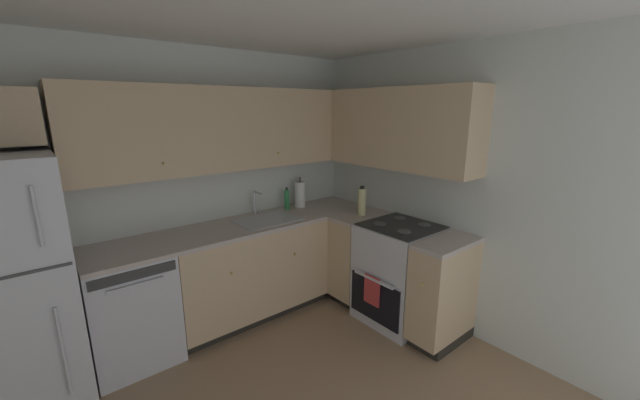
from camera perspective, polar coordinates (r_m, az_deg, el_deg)
wall_back at (r=3.44m, az=-20.31°, el=1.43°), size 3.55×0.05×2.43m
wall_right at (r=3.27m, az=22.03°, el=0.67°), size 0.05×3.42×2.43m
refrigerator at (r=3.00m, az=-41.14°, el=-10.75°), size 0.74×0.78×1.66m
dishwasher at (r=3.26m, az=-27.44°, el=-14.64°), size 0.60×0.63×0.87m
lower_cabinets_back at (r=3.55m, az=-11.05°, el=-10.76°), size 1.42×0.62×0.87m
countertop_back at (r=3.39m, az=-11.42°, el=-3.90°), size 2.63×0.60×0.03m
lower_cabinets_right at (r=3.50m, az=11.69°, el=-11.19°), size 0.62×1.25×0.87m
countertop_right at (r=3.33m, az=12.04°, el=-4.23°), size 0.60×1.25×0.03m
oven_range at (r=3.49m, az=12.22°, el=-10.93°), size 0.68×0.62×1.05m
upper_cabinets_back at (r=3.29m, az=-15.82°, el=10.53°), size 2.31×0.34×0.70m
upper_cabinets_right at (r=3.48m, az=10.20°, el=11.00°), size 0.32×1.80×0.70m
sink at (r=3.47m, az=-8.15°, el=-3.74°), size 0.57×0.40×0.10m
faucet at (r=3.59m, az=-9.92°, el=-0.14°), size 0.07×0.16×0.24m
soap_bottle at (r=3.78m, az=-5.19°, el=0.11°), size 0.05×0.05×0.23m
paper_towel_roll at (r=3.85m, az=-3.14°, el=0.87°), size 0.11×0.11×0.33m
oil_bottle at (r=3.58m, az=6.54°, el=-0.21°), size 0.08×0.08×0.29m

